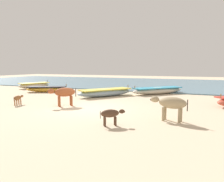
% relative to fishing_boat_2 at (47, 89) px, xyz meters
% --- Properties ---
extents(ground, '(80.00, 80.00, 0.00)m').
position_rel_fishing_boat_2_xyz_m(ground, '(6.83, -4.98, -0.27)').
color(ground, beige).
extents(sea_water, '(60.00, 20.00, 0.08)m').
position_rel_fishing_boat_2_xyz_m(sea_water, '(6.83, 13.06, -0.23)').
color(sea_water, slate).
rests_on(sea_water, ground).
extents(fishing_boat_2, '(3.76, 2.38, 0.69)m').
position_rel_fishing_boat_2_xyz_m(fishing_boat_2, '(0.00, 0.00, 0.00)').
color(fishing_boat_2, gold).
rests_on(fishing_boat_2, ground).
extents(fishing_boat_3, '(4.06, 4.19, 0.75)m').
position_rel_fishing_boat_2_xyz_m(fishing_boat_3, '(9.24, 2.41, 0.03)').
color(fishing_boat_3, beige).
rests_on(fishing_boat_3, ground).
extents(fishing_boat_4, '(3.60, 4.32, 0.77)m').
position_rel_fishing_boat_2_xyz_m(fishing_boat_4, '(5.83, -0.43, 0.04)').
color(fishing_boat_4, '#8CA5B7').
rests_on(fishing_boat_4, ground).
extents(fishing_boat_6, '(2.28, 3.46, 0.78)m').
position_rel_fishing_boat_2_xyz_m(fishing_boat_6, '(-3.41, 2.08, 0.04)').
color(fishing_boat_6, beige).
rests_on(fishing_boat_6, ground).
extents(cow_adult_rust, '(1.32, 1.34, 1.05)m').
position_rel_fishing_boat_2_xyz_m(cow_adult_rust, '(5.27, -4.86, 0.48)').
color(cow_adult_rust, '#9E4C28').
rests_on(cow_adult_rust, ground).
extents(calf_near_dark, '(0.87, 0.72, 0.63)m').
position_rel_fishing_boat_2_xyz_m(calf_near_dark, '(9.23, -7.48, 0.18)').
color(calf_near_dark, '#4C3323').
rests_on(calf_near_dark, ground).
extents(calf_far_brown, '(0.36, 0.85, 0.56)m').
position_rel_fishing_boat_2_xyz_m(calf_far_brown, '(2.59, -5.62, 0.13)').
color(calf_far_brown, brown).
rests_on(calf_far_brown, ground).
extents(cow_second_adult_dun, '(1.55, 0.63, 1.01)m').
position_rel_fishing_boat_2_xyz_m(cow_second_adult_dun, '(11.23, -5.92, 0.46)').
color(cow_second_adult_dun, tan).
rests_on(cow_second_adult_dun, ground).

